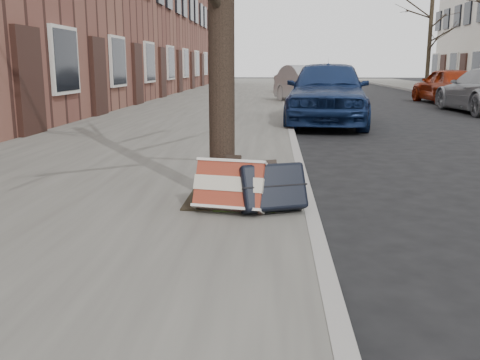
# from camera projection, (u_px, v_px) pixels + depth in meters

# --- Properties ---
(near_sidewalk) EXTENTS (5.00, 70.00, 0.12)m
(near_sidewalk) POSITION_uv_depth(u_px,v_px,m) (215.00, 104.00, 18.76)
(near_sidewalk) COLOR slate
(near_sidewalk) RESTS_ON ground
(house_near) EXTENTS (6.80, 40.00, 7.00)m
(house_near) POSITION_uv_depth(u_px,v_px,m) (55.00, 6.00, 19.38)
(house_near) COLOR brown
(house_near) RESTS_ON ground
(dirt_patch) EXTENTS (0.85, 0.85, 0.02)m
(dirt_patch) POSITION_uv_depth(u_px,v_px,m) (231.00, 199.00, 5.17)
(dirt_patch) COLOR black
(dirt_patch) RESTS_ON near_sidewalk
(suitcase_red) EXTENTS (0.66, 0.45, 0.47)m
(suitcase_red) POSITION_uv_depth(u_px,v_px,m) (230.00, 186.00, 4.71)
(suitcase_red) COLOR maroon
(suitcase_red) RESTS_ON near_sidewalk
(suitcase_navy) EXTENTS (0.66, 0.52, 0.46)m
(suitcase_navy) POSITION_uv_depth(u_px,v_px,m) (272.00, 187.00, 4.70)
(suitcase_navy) COLOR black
(suitcase_navy) RESTS_ON near_sidewalk
(car_near_front) EXTENTS (2.29, 4.73, 1.55)m
(car_near_front) POSITION_uv_depth(u_px,v_px,m) (327.00, 92.00, 12.67)
(car_near_front) COLOR #13254F
(car_near_front) RESTS_ON ground
(car_near_mid) EXTENTS (2.65, 4.51, 1.40)m
(car_near_mid) POSITION_uv_depth(u_px,v_px,m) (311.00, 85.00, 18.71)
(car_near_mid) COLOR #ABAEB3
(car_near_mid) RESTS_ON ground
(car_near_back) EXTENTS (2.76, 4.93, 1.30)m
(car_near_back) POSITION_uv_depth(u_px,v_px,m) (303.00, 81.00, 26.45)
(car_near_back) COLOR #36363B
(car_near_back) RESTS_ON ground
(car_far_back) EXTENTS (1.92, 4.04, 1.33)m
(car_far_back) POSITION_uv_depth(u_px,v_px,m) (447.00, 85.00, 19.78)
(car_far_back) COLOR maroon
(car_far_back) RESTS_ON ground
(tree_far_c) EXTENTS (0.23, 0.23, 5.19)m
(tree_far_c) POSITION_uv_depth(u_px,v_px,m) (430.00, 42.00, 30.52)
(tree_far_c) COLOR black
(tree_far_c) RESTS_ON far_sidewalk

